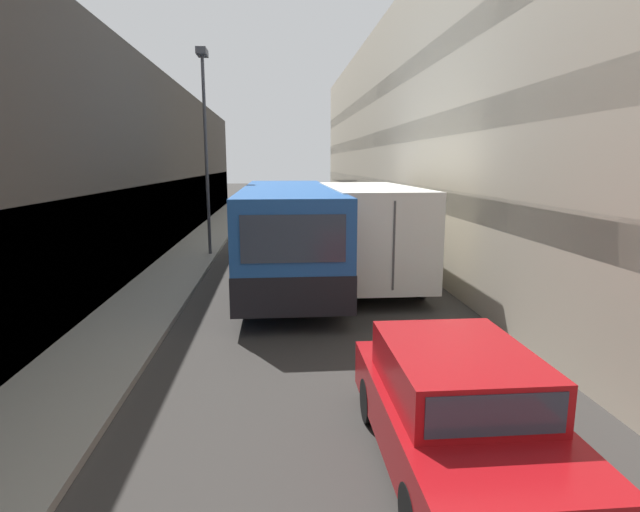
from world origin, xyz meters
The scene contains 8 objects.
ground_plane centered at (0.00, 15.00, 0.00)m, with size 150.00×150.00×0.00m, color #33302D.
sidewalk_left centered at (-4.25, 15.00, 0.06)m, with size 1.99×60.00×0.12m.
building_left_shopfront centered at (-6.34, 15.00, 3.21)m, with size 2.40×60.00×7.08m.
building_right_apartment centered at (4.99, 15.00, 4.92)m, with size 2.40×60.00×9.89m.
car_hatchback centered at (1.17, 5.65, 0.73)m, with size 1.82×3.88×1.45m.
bus centered at (-0.59, 15.48, 1.53)m, with size 2.62×10.45×2.85m.
box_truck centered at (1.80, 15.87, 1.58)m, with size 2.41×8.75×2.89m.
street_lamp centered at (-3.50, 19.60, 5.22)m, with size 0.36×0.80×7.46m.
Camera 1 is at (-0.89, 0.41, 3.56)m, focal length 28.00 mm.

